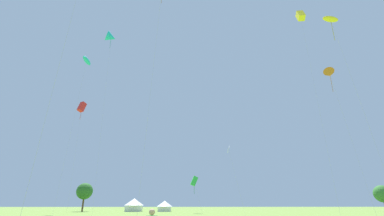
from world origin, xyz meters
TOP-DOWN VIEW (x-y plane):
  - kite_green_box at (1.54, 59.99)m, footprint 2.60×2.31m
  - kite_cyan_delta at (-17.77, 49.96)m, footprint 3.16×3.08m
  - kite_yellow_parafoil at (17.75, 25.49)m, footprint 2.50×3.01m
  - kite_white_diamond at (7.35, 46.24)m, footprint 2.36×2.38m
  - kite_red_box at (-25.88, 59.76)m, footprint 1.99×2.52m
  - kite_orange_delta at (20.74, 32.72)m, footprint 2.44×2.86m
  - kite_yellow_box at (19.84, 36.59)m, footprint 1.40×3.08m
  - kite_cyan_parafoil at (-21.25, 46.99)m, footprint 1.94×3.52m
  - festival_tent_center at (-13.94, 73.98)m, footprint 5.12×5.12m
  - festival_tent_left at (-5.79, 73.98)m, footprint 4.19×4.19m
  - tree_distant_left at (-27.74, 74.83)m, footprint 4.32×4.32m
  - tree_distant_right at (53.32, 71.71)m, footprint 4.50×4.50m

SIDE VIEW (x-z plane):
  - festival_tent_left at x=-5.79m, z-range 0.15..2.87m
  - festival_tent_center at x=-13.94m, z-range 0.18..3.51m
  - tree_distant_right at x=53.32m, z-range 1.11..7.88m
  - tree_distant_left at x=-27.74m, z-range 1.48..8.84m
  - kite_green_box at x=1.54m, z-range 2.82..10.75m
  - kite_white_diamond at x=7.35m, z-range 5.05..17.25m
  - kite_orange_delta at x=20.74m, z-range 9.72..30.95m
  - kite_red_box at x=-25.88m, z-range 11.42..36.94m
  - kite_yellow_parafoil at x=17.75m, z-range 11.95..36.83m
  - kite_cyan_parafoil at x=-21.25m, z-range 14.56..45.05m
  - kite_yellow_box at x=19.84m, z-range 16.32..51.55m
  - kite_cyan_delta at x=-17.77m, z-range 18.12..57.15m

